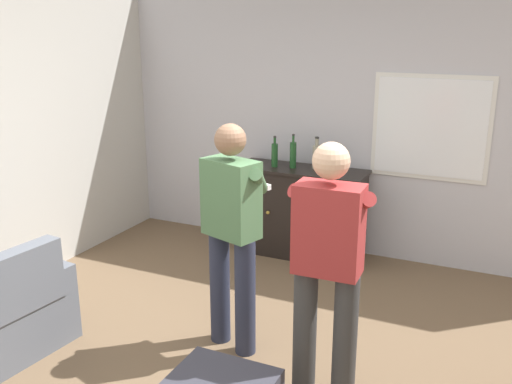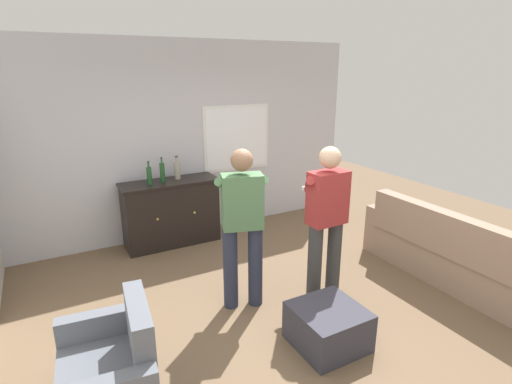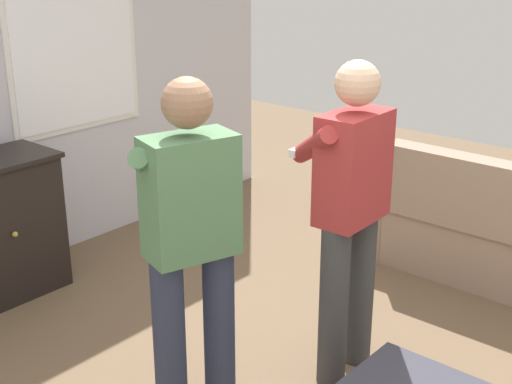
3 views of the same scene
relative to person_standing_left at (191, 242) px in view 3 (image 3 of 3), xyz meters
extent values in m
cube|color=silver|center=(1.00, 2.16, 0.44)|extent=(1.09, 0.02, 1.00)
cube|color=white|center=(1.00, 2.15, 0.44)|extent=(1.01, 0.03, 0.92)
cube|color=gray|center=(2.35, 0.31, -0.62)|extent=(0.55, 0.18, 0.64)
cube|color=orange|center=(2.27, -0.02, -0.34)|extent=(0.18, 0.41, 0.36)
sphere|color=#B79338|center=(0.08, 1.63, -0.45)|extent=(0.04, 0.04, 0.04)
cylinder|color=#282D42|center=(-0.13, 0.03, -0.50)|extent=(0.15, 0.15, 0.88)
cylinder|color=#282D42|center=(0.12, -0.05, -0.50)|extent=(0.15, 0.15, 0.88)
cube|color=#4C754C|center=(0.00, -0.01, 0.22)|extent=(0.45, 0.33, 0.55)
sphere|color=#8C664C|center=(0.00, -0.01, 0.63)|extent=(0.22, 0.22, 0.22)
cylinder|color=#4C754C|center=(-0.06, 0.18, 0.33)|extent=(0.40, 0.33, 0.29)
cylinder|color=#4C754C|center=(0.15, 0.11, 0.33)|extent=(0.22, 0.44, 0.29)
cube|color=white|center=(0.09, 0.29, 0.24)|extent=(0.16, 0.08, 0.04)
cylinder|color=#383838|center=(0.68, -0.33, -0.50)|extent=(0.15, 0.15, 0.88)
cylinder|color=#383838|center=(0.94, -0.32, -0.50)|extent=(0.15, 0.15, 0.88)
cube|color=#9E2D2D|center=(0.81, -0.32, 0.22)|extent=(0.41, 0.23, 0.55)
sphere|color=#D8AD8C|center=(0.81, -0.32, 0.63)|extent=(0.22, 0.22, 0.22)
cylinder|color=#9E2D2D|center=(0.69, -0.17, 0.33)|extent=(0.32, 0.41, 0.29)
cylinder|color=#9E2D2D|center=(0.92, -0.16, 0.33)|extent=(0.34, 0.40, 0.29)
cube|color=white|center=(0.80, 0.00, 0.24)|extent=(0.15, 0.04, 0.04)
camera|label=1|loc=(1.74, -3.37, 1.38)|focal=40.00mm
camera|label=2|loc=(-1.67, -3.32, 1.47)|focal=28.00mm
camera|label=3|loc=(-2.02, -2.10, 1.29)|focal=50.00mm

